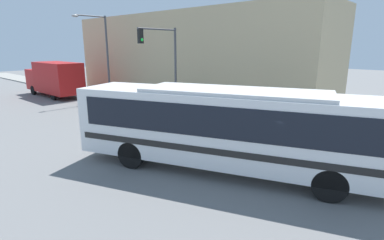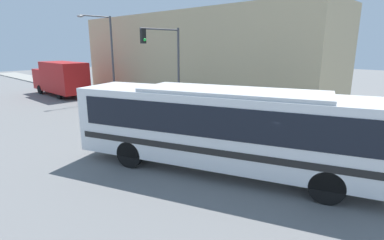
% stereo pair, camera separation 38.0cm
% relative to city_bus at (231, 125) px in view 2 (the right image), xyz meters
% --- Properties ---
extents(ground_plane, '(120.00, 120.00, 0.00)m').
position_rel_city_bus_xyz_m(ground_plane, '(0.63, -0.98, -1.89)').
color(ground_plane, slate).
extents(sidewalk, '(3.15, 70.00, 0.13)m').
position_rel_city_bus_xyz_m(sidewalk, '(6.71, 19.02, -1.83)').
color(sidewalk, gray).
rests_on(sidewalk, ground_plane).
extents(building_facade, '(6.00, 25.93, 7.56)m').
position_rel_city_bus_xyz_m(building_facade, '(11.29, 12.98, 1.89)').
color(building_facade, tan).
rests_on(building_facade, ground_plane).
extents(city_bus, '(6.69, 12.53, 3.24)m').
position_rel_city_bus_xyz_m(city_bus, '(0.00, 0.00, 0.00)').
color(city_bus, white).
rests_on(city_bus, ground_plane).
extents(delivery_truck, '(2.45, 7.80, 3.28)m').
position_rel_city_bus_xyz_m(delivery_truck, '(3.38, 23.01, -0.13)').
color(delivery_truck, '#B21919').
rests_on(delivery_truck, ground_plane).
extents(fire_hydrant, '(0.25, 0.34, 0.82)m').
position_rel_city_bus_xyz_m(fire_hydrant, '(5.73, 4.69, -1.36)').
color(fire_hydrant, red).
rests_on(fire_hydrant, sidewalk).
extents(traffic_light_pole, '(3.28, 0.35, 5.85)m').
position_rel_city_bus_xyz_m(traffic_light_pole, '(4.82, 8.98, 2.21)').
color(traffic_light_pole, '#47474C').
rests_on(traffic_light_pole, sidewalk).
extents(parking_meter, '(0.14, 0.14, 1.34)m').
position_rel_city_bus_xyz_m(parking_meter, '(5.73, 7.18, -0.86)').
color(parking_meter, '#47474C').
rests_on(parking_meter, sidewalk).
extents(street_lamp, '(3.10, 0.28, 7.16)m').
position_rel_city_bus_xyz_m(street_lamp, '(5.55, 17.66, 2.55)').
color(street_lamp, '#47474C').
rests_on(street_lamp, sidewalk).
extents(pedestrian_near_corner, '(0.34, 0.34, 1.85)m').
position_rel_city_bus_xyz_m(pedestrian_near_corner, '(6.79, 9.44, -0.81)').
color(pedestrian_near_corner, '#47382D').
rests_on(pedestrian_near_corner, sidewalk).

